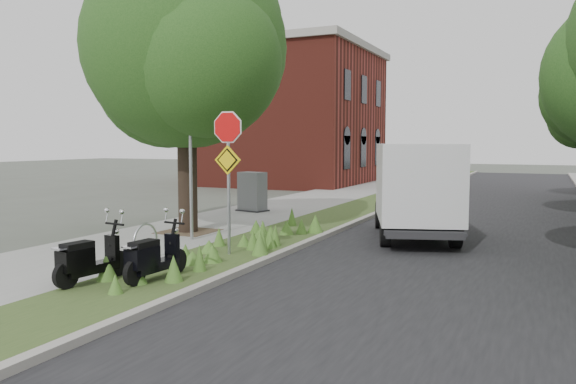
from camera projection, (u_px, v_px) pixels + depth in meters
The scene contains 14 objects.
ground at pixel (275, 271), 11.10m from camera, with size 120.00×120.00×0.00m, color #4C5147.
sidewalk_near at pixel (290, 206), 21.92m from camera, with size 3.50×60.00×0.12m, color gray.
verge at pixel (357, 210), 20.77m from camera, with size 2.00×60.00×0.12m, color #324B20.
kerb_near at pixel (384, 211), 20.35m from camera, with size 0.20×60.00×0.13m, color #9E9991.
road at pixel (485, 218), 18.90m from camera, with size 7.00×60.00×0.01m, color black.
street_tree_main at pixel (184, 58), 14.97m from camera, with size 6.21×5.54×7.66m.
bare_post at pixel (191, 160), 13.88m from camera, with size 0.08×0.08×4.00m.
bike_hoop at pixel (145, 241), 11.64m from camera, with size 0.06×0.78×0.77m.
sign_assembly at pixel (228, 153), 12.01m from camera, with size 0.94×0.08×3.22m.
brick_building at pixel (293, 115), 34.59m from camera, with size 9.40×10.40×8.30m.
scooter_near at pixel (85, 263), 9.61m from camera, with size 0.45×1.56×0.75m.
scooter_far at pixel (150, 261), 9.81m from camera, with size 0.39×1.55×0.74m.
box_truck at pixel (415, 186), 14.76m from camera, with size 3.18×5.05×2.14m.
utility_cabinet at pixel (252, 192), 19.84m from camera, with size 1.16×0.89×1.38m.
Camera 1 is at (4.81, -9.81, 2.55)m, focal length 35.00 mm.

